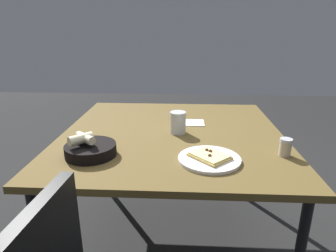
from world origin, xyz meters
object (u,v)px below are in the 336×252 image
at_px(pepper_shaker, 285,148).
at_px(beer_glass, 178,124).
at_px(dining_table, 172,140).
at_px(pizza_plate, 209,158).
at_px(bread_basket, 90,149).

bearing_deg(pepper_shaker, beer_glass, 150.78).
distance_m(dining_table, beer_glass, 0.10).
bearing_deg(pizza_plate, bread_basket, 177.14).
relative_size(dining_table, beer_glass, 10.39).
height_order(dining_table, pepper_shaker, pepper_shaker).
distance_m(dining_table, pizza_plate, 0.38).
bearing_deg(pepper_shaker, pizza_plate, -168.48).
xyz_separation_m(beer_glass, pepper_shaker, (0.47, -0.26, -0.01)).
height_order(dining_table, pizza_plate, pizza_plate).
bearing_deg(dining_table, beer_glass, -17.24).
xyz_separation_m(dining_table, pizza_plate, (0.17, -0.34, 0.06)).
bearing_deg(bread_basket, pepper_shaker, 2.83).
xyz_separation_m(pizza_plate, bread_basket, (-0.51, 0.03, 0.02)).
height_order(pizza_plate, beer_glass, beer_glass).
bearing_deg(beer_glass, pepper_shaker, -29.22).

